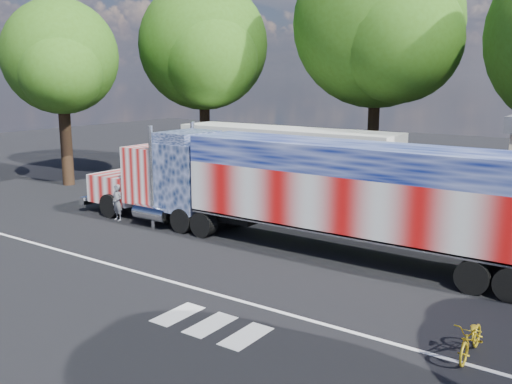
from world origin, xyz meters
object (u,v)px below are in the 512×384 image
Objects in this scene: tree_nw_a at (205,46)px; tree_w_a at (61,58)px; coach_bus at (285,161)px; woman at (117,203)px; tree_n_mid at (380,24)px; semi_truck at (297,188)px; bicycle at (471,339)px.

tree_w_a is (-3.90, -8.49, -0.90)m from tree_nw_a.
coach_bus is 1.01× the size of tree_nw_a.
tree_nw_a is at bearing 119.29° from woman.
tree_nw_a is 9.39m from tree_w_a.
tree_n_mid is at bearing 76.40° from woman.
woman is 0.11× the size of tree_n_mid.
tree_w_a reaches higher than semi_truck.
woman is (-8.91, -1.30, -1.49)m from semi_truck.
tree_n_mid is at bearing 69.34° from coach_bus.
tree_nw_a is 1.16× the size of tree_w_a.
tree_nw_a is (-8.65, 3.46, 6.59)m from coach_bus.
tree_n_mid reaches higher than tree_nw_a.
woman is at bearing -110.21° from tree_n_mid.
semi_truck reaches higher than coach_bus.
bicycle is 24.57m from tree_n_mid.
tree_n_mid is (2.46, 6.52, 7.68)m from coach_bus.
tree_w_a is at bearing -142.41° from tree_n_mid.
coach_bus is 0.88× the size of tree_n_mid.
tree_n_mid is (-11.26, 19.82, 9.18)m from bicycle.
tree_nw_a is at bearing 142.50° from bicycle.
bicycle is at bearing -60.39° from tree_n_mid.
tree_n_mid reaches higher than coach_bus.
woman is 0.95× the size of bicycle.
tree_w_a is at bearing 170.89° from semi_truck.
tree_n_mid reaches higher than woman.
tree_n_mid is (5.80, 15.76, 8.80)m from woman.
bicycle is at bearing -33.35° from semi_truck.
tree_w_a is (-9.20, 4.21, 6.81)m from woman.
woman is 0.15× the size of tree_w_a.
tree_n_mid is (11.11, 3.06, 1.09)m from tree_nw_a.
bicycle is at bearing -44.09° from coach_bus.
semi_truck is 1.44× the size of tree_n_mid.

